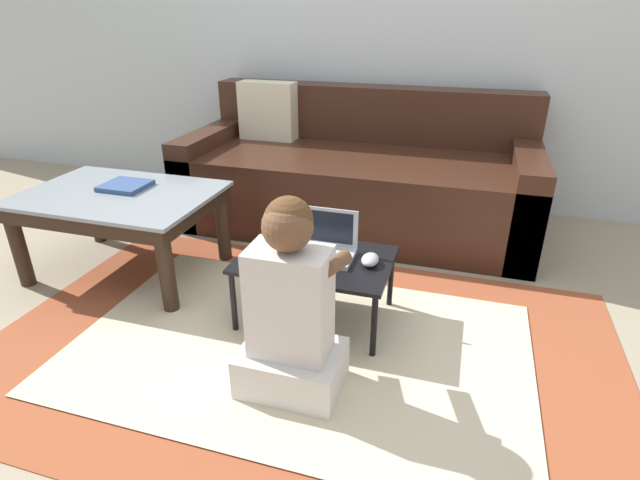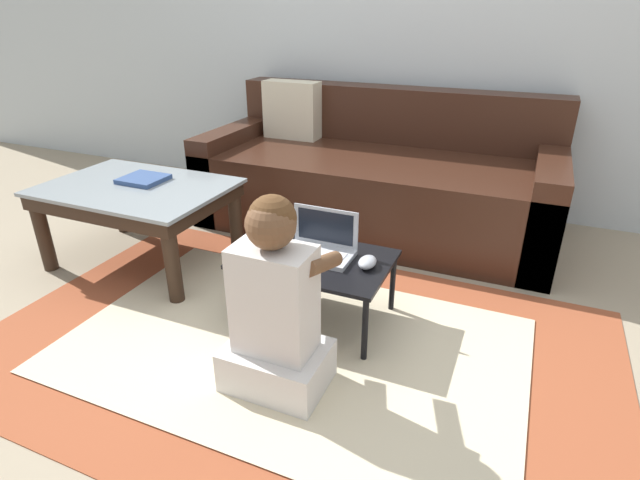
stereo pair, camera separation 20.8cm
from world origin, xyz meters
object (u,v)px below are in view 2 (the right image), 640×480
object	(u,v)px
couch	(376,179)
computer_mouse	(367,262)
book_on_table	(143,179)
laptop	(319,248)
laptop_desk	(314,263)
coffee_table	(137,198)
person_seated	(275,310)

from	to	relation	value
couch	computer_mouse	world-z (taller)	couch
book_on_table	laptop	bearing A→B (deg)	-9.18
couch	laptop_desk	distance (m)	1.13
coffee_table	laptop_desk	size ratio (longest dim) A/B	1.45
coffee_table	person_seated	xyz separation A→B (m)	(1.09, -0.57, -0.04)
couch	book_on_table	size ratio (longest dim) A/B	9.67
coffee_table	computer_mouse	world-z (taller)	coffee_table
computer_mouse	book_on_table	size ratio (longest dim) A/B	0.49
computer_mouse	person_seated	distance (m)	0.48
couch	person_seated	size ratio (longest dim) A/B	2.82
couch	book_on_table	bearing A→B (deg)	-136.25
computer_mouse	laptop_desk	bearing A→B (deg)	-177.28
laptop	person_seated	xyz separation A→B (m)	(0.04, -0.47, -0.01)
laptop	laptop_desk	bearing A→B (deg)	-106.21
couch	laptop_desk	size ratio (longest dim) A/B	3.23
couch	laptop	world-z (taller)	couch
computer_mouse	coffee_table	bearing A→B (deg)	174.40
couch	book_on_table	xyz separation A→B (m)	(-0.96, -0.92, 0.16)
laptop_desk	computer_mouse	world-z (taller)	computer_mouse
laptop_desk	computer_mouse	bearing A→B (deg)	2.72
laptop_desk	computer_mouse	distance (m)	0.23
coffee_table	person_seated	size ratio (longest dim) A/B	1.26
couch	laptop_desk	xyz separation A→B (m)	(0.08, -1.12, -0.01)
person_seated	book_on_table	distance (m)	1.27
person_seated	book_on_table	world-z (taller)	person_seated
laptop_desk	laptop	distance (m)	0.07
coffee_table	person_seated	world-z (taller)	person_seated
laptop	computer_mouse	world-z (taller)	laptop
coffee_table	computer_mouse	size ratio (longest dim) A/B	8.76
laptop	book_on_table	xyz separation A→B (m)	(-1.05, 0.17, 0.11)
book_on_table	coffee_table	bearing A→B (deg)	-85.49
computer_mouse	person_seated	xyz separation A→B (m)	(-0.18, -0.44, -0.00)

